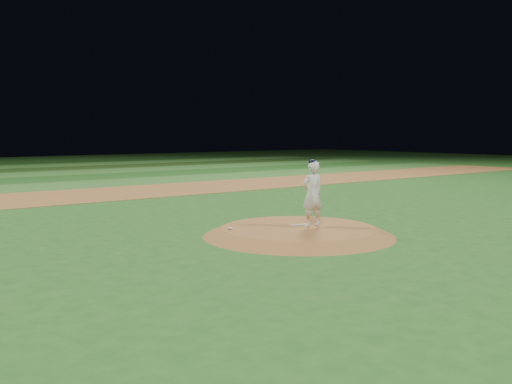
% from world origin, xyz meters
% --- Properties ---
extents(ground, '(120.00, 120.00, 0.00)m').
position_xyz_m(ground, '(0.00, 0.00, 0.00)').
color(ground, '#23591C').
rests_on(ground, ground).
extents(infield_dirt_band, '(70.00, 6.00, 0.02)m').
position_xyz_m(infield_dirt_band, '(0.00, 14.00, 0.01)').
color(infield_dirt_band, '#945E2D').
rests_on(infield_dirt_band, ground).
extents(outfield_stripe_0, '(70.00, 5.00, 0.02)m').
position_xyz_m(outfield_stripe_0, '(0.00, 19.50, 0.01)').
color(outfield_stripe_0, '#336B27').
rests_on(outfield_stripe_0, ground).
extents(outfield_stripe_1, '(70.00, 5.00, 0.02)m').
position_xyz_m(outfield_stripe_1, '(0.00, 24.50, 0.01)').
color(outfield_stripe_1, '#1D4F19').
rests_on(outfield_stripe_1, ground).
extents(outfield_stripe_2, '(70.00, 5.00, 0.02)m').
position_xyz_m(outfield_stripe_2, '(0.00, 29.50, 0.01)').
color(outfield_stripe_2, '#347028').
rests_on(outfield_stripe_2, ground).
extents(pitchers_mound, '(5.50, 5.50, 0.25)m').
position_xyz_m(pitchers_mound, '(0.00, 0.00, 0.12)').
color(pitchers_mound, '#96602E').
rests_on(pitchers_mound, ground).
extents(pitching_rubber, '(0.55, 0.23, 0.03)m').
position_xyz_m(pitching_rubber, '(0.23, 0.22, 0.26)').
color(pitching_rubber, beige).
rests_on(pitching_rubber, pitchers_mound).
extents(rosin_bag, '(0.14, 0.14, 0.07)m').
position_xyz_m(rosin_bag, '(-1.80, 0.86, 0.29)').
color(rosin_bag, silver).
rests_on(rosin_bag, pitchers_mound).
extents(pitcher_on_mound, '(0.74, 0.53, 1.95)m').
position_xyz_m(pitcher_on_mound, '(0.38, -0.15, 1.21)').
color(pitcher_on_mound, silver).
rests_on(pitcher_on_mound, pitchers_mound).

